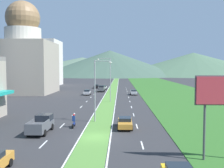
# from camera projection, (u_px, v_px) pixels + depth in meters

# --- Properties ---
(ground_plane) EXTENTS (600.00, 600.00, 0.00)m
(ground_plane) POSITION_uv_depth(u_px,v_px,m) (95.00, 137.00, 29.32)
(ground_plane) COLOR #2D2D30
(grass_median) EXTENTS (3.20, 240.00, 0.06)m
(grass_median) POSITION_uv_depth(u_px,v_px,m) (112.00, 91.00, 89.17)
(grass_median) COLOR #518438
(grass_median) RESTS_ON ground_plane
(grass_verge_right) EXTENTS (24.00, 240.00, 0.06)m
(grass_verge_right) POSITION_uv_depth(u_px,v_px,m) (172.00, 91.00, 88.51)
(grass_verge_right) COLOR #2D6023
(grass_verge_right) RESTS_ON ground_plane
(lane_dash_left_2) EXTENTS (0.16, 2.80, 0.01)m
(lane_dash_left_2) POSITION_uv_depth(u_px,v_px,m) (43.00, 144.00, 26.70)
(lane_dash_left_2) COLOR silver
(lane_dash_left_2) RESTS_ON ground_plane
(lane_dash_left_3) EXTENTS (0.16, 2.80, 0.01)m
(lane_dash_left_3) POSITION_uv_depth(u_px,v_px,m) (62.00, 126.00, 35.29)
(lane_dash_left_3) COLOR silver
(lane_dash_left_3) RESTS_ON ground_plane
(lane_dash_left_4) EXTENTS (0.16, 2.80, 0.01)m
(lane_dash_left_4) POSITION_uv_depth(u_px,v_px,m) (74.00, 114.00, 43.88)
(lane_dash_left_4) COLOR silver
(lane_dash_left_4) RESTS_ON ground_plane
(lane_dash_left_5) EXTENTS (0.16, 2.80, 0.01)m
(lane_dash_left_5) POSITION_uv_depth(u_px,v_px,m) (81.00, 107.00, 52.47)
(lane_dash_left_5) COLOR silver
(lane_dash_left_5) RESTS_ON ground_plane
(lane_dash_left_6) EXTENTS (0.16, 2.80, 0.01)m
(lane_dash_left_6) POSITION_uv_depth(u_px,v_px,m) (87.00, 101.00, 61.06)
(lane_dash_left_6) COLOR silver
(lane_dash_left_6) RESTS_ON ground_plane
(lane_dash_left_7) EXTENTS (0.16, 2.80, 0.01)m
(lane_dash_left_7) POSITION_uv_depth(u_px,v_px,m) (91.00, 97.00, 69.64)
(lane_dash_left_7) COLOR silver
(lane_dash_left_7) RESTS_ON ground_plane
(lane_dash_left_8) EXTENTS (0.16, 2.80, 0.01)m
(lane_dash_left_8) POSITION_uv_depth(u_px,v_px,m) (94.00, 94.00, 78.23)
(lane_dash_left_8) COLOR silver
(lane_dash_left_8) RESTS_ON ground_plane
(lane_dash_left_9) EXTENTS (0.16, 2.80, 0.01)m
(lane_dash_left_9) POSITION_uv_depth(u_px,v_px,m) (97.00, 92.00, 86.82)
(lane_dash_left_9) COLOR silver
(lane_dash_left_9) RESTS_ON ground_plane
(lane_dash_left_10) EXTENTS (0.16, 2.80, 0.01)m
(lane_dash_left_10) POSITION_uv_depth(u_px,v_px,m) (99.00, 89.00, 95.41)
(lane_dash_left_10) COLOR silver
(lane_dash_left_10) RESTS_ON ground_plane
(lane_dash_left_11) EXTENTS (0.16, 2.80, 0.01)m
(lane_dash_left_11) POSITION_uv_depth(u_px,v_px,m) (101.00, 88.00, 103.99)
(lane_dash_left_11) COLOR silver
(lane_dash_left_11) RESTS_ON ground_plane
(lane_dash_right_2) EXTENTS (0.16, 2.80, 0.01)m
(lane_dash_right_2) POSITION_uv_depth(u_px,v_px,m) (142.00, 145.00, 26.38)
(lane_dash_right_2) COLOR silver
(lane_dash_right_2) RESTS_ON ground_plane
(lane_dash_right_3) EXTENTS (0.16, 2.80, 0.01)m
(lane_dash_right_3) POSITION_uv_depth(u_px,v_px,m) (137.00, 126.00, 34.96)
(lane_dash_right_3) COLOR silver
(lane_dash_right_3) RESTS_ON ground_plane
(lane_dash_right_4) EXTENTS (0.16, 2.80, 0.01)m
(lane_dash_right_4) POSITION_uv_depth(u_px,v_px,m) (134.00, 115.00, 43.55)
(lane_dash_right_4) COLOR silver
(lane_dash_right_4) RESTS_ON ground_plane
(lane_dash_right_5) EXTENTS (0.16, 2.80, 0.01)m
(lane_dash_right_5) POSITION_uv_depth(u_px,v_px,m) (131.00, 107.00, 52.14)
(lane_dash_right_5) COLOR silver
(lane_dash_right_5) RESTS_ON ground_plane
(lane_dash_right_6) EXTENTS (0.16, 2.80, 0.01)m
(lane_dash_right_6) POSITION_uv_depth(u_px,v_px,m) (130.00, 102.00, 60.73)
(lane_dash_right_6) COLOR silver
(lane_dash_right_6) RESTS_ON ground_plane
(lane_dash_right_7) EXTENTS (0.16, 2.80, 0.01)m
(lane_dash_right_7) POSITION_uv_depth(u_px,v_px,m) (129.00, 97.00, 69.31)
(lane_dash_right_7) COLOR silver
(lane_dash_right_7) RESTS_ON ground_plane
(lane_dash_right_8) EXTENTS (0.16, 2.80, 0.01)m
(lane_dash_right_8) POSITION_uv_depth(u_px,v_px,m) (128.00, 94.00, 77.90)
(lane_dash_right_8) COLOR silver
(lane_dash_right_8) RESTS_ON ground_plane
(lane_dash_right_9) EXTENTS (0.16, 2.80, 0.01)m
(lane_dash_right_9) POSITION_uv_depth(u_px,v_px,m) (127.00, 92.00, 86.49)
(lane_dash_right_9) COLOR silver
(lane_dash_right_9) RESTS_ON ground_plane
(lane_dash_right_10) EXTENTS (0.16, 2.80, 0.01)m
(lane_dash_right_10) POSITION_uv_depth(u_px,v_px,m) (126.00, 90.00, 95.08)
(lane_dash_right_10) COLOR silver
(lane_dash_right_10) RESTS_ON ground_plane
(lane_dash_right_11) EXTENTS (0.16, 2.80, 0.01)m
(lane_dash_right_11) POSITION_uv_depth(u_px,v_px,m) (126.00, 88.00, 103.67)
(lane_dash_right_11) COLOR silver
(lane_dash_right_11) RESTS_ON ground_plane
(edge_line_median_left) EXTENTS (0.16, 240.00, 0.01)m
(edge_line_median_left) POSITION_uv_depth(u_px,v_px,m) (107.00, 91.00, 89.23)
(edge_line_median_left) COLOR silver
(edge_line_median_left) RESTS_ON ground_plane
(edge_line_median_right) EXTENTS (0.16, 240.00, 0.01)m
(edge_line_median_right) POSITION_uv_depth(u_px,v_px,m) (117.00, 91.00, 89.12)
(edge_line_median_right) COLOR silver
(edge_line_median_right) RESTS_ON ground_plane
(domed_building) EXTENTS (18.14, 18.14, 28.70)m
(domed_building) POSITION_uv_depth(u_px,v_px,m) (24.00, 57.00, 81.07)
(domed_building) COLOR #9E9384
(domed_building) RESTS_ON ground_plane
(midrise_colored) EXTENTS (16.89, 16.89, 20.46)m
(midrise_colored) POSITION_uv_depth(u_px,v_px,m) (41.00, 63.00, 118.10)
(midrise_colored) COLOR silver
(midrise_colored) RESTS_ON ground_plane
(hill_far_left) EXTENTS (197.87, 197.87, 20.70)m
(hill_far_left) POSITION_uv_depth(u_px,v_px,m) (82.00, 66.00, 308.41)
(hill_far_left) COLOR #516B56
(hill_far_left) RESTS_ON ground_plane
(hill_far_center) EXTENTS (149.39, 149.39, 26.32)m
(hill_far_center) POSITION_uv_depth(u_px,v_px,m) (110.00, 63.00, 269.22)
(hill_far_center) COLOR #3D5647
(hill_far_center) RESTS_ON ground_plane
(hill_far_right) EXTENTS (171.22, 171.22, 24.93)m
(hill_far_right) POSITION_uv_depth(u_px,v_px,m) (193.00, 64.00, 284.55)
(hill_far_right) COLOR #47664C
(hill_far_right) RESTS_ON ground_plane
(street_lamp_near) EXTENTS (2.63, 0.28, 9.03)m
(street_lamp_near) POSITION_uv_depth(u_px,v_px,m) (97.00, 87.00, 37.56)
(street_lamp_near) COLOR #99999E
(street_lamp_near) RESTS_ON ground_plane
(street_lamp_mid) EXTENTS (3.23, 0.36, 10.22)m
(street_lamp_mid) POSITION_uv_depth(u_px,v_px,m) (109.00, 77.00, 59.69)
(street_lamp_mid) COLOR #99999E
(street_lamp_mid) RESTS_ON ground_plane
(car_0) EXTENTS (1.87, 4.29, 1.38)m
(car_0) POSITION_uv_depth(u_px,v_px,m) (104.00, 87.00, 96.32)
(car_0) COLOR silver
(car_0) RESTS_ON ground_plane
(car_1) EXTENTS (1.95, 4.51, 1.41)m
(car_1) POSITION_uv_depth(u_px,v_px,m) (125.00, 123.00, 33.83)
(car_1) COLOR #C6842D
(car_1) RESTS_ON ground_plane
(car_2) EXTENTS (1.95, 4.51, 1.45)m
(car_2) POSITION_uv_depth(u_px,v_px,m) (134.00, 92.00, 76.27)
(car_2) COLOR #B2B2B7
(car_2) RESTS_ON ground_plane
(car_5) EXTENTS (1.88, 4.35, 1.54)m
(car_5) POSITION_uv_depth(u_px,v_px,m) (87.00, 92.00, 75.87)
(car_5) COLOR #B2B2B7
(car_5) RESTS_ON ground_plane
(car_6) EXTENTS (1.89, 4.44, 1.47)m
(car_6) POSITION_uv_depth(u_px,v_px,m) (96.00, 86.00, 101.57)
(car_6) COLOR black
(car_6) RESTS_ON ground_plane
(pickup_truck_0) EXTENTS (2.18, 5.40, 2.00)m
(pickup_truck_0) POSITION_uv_depth(u_px,v_px,m) (41.00, 124.00, 31.66)
(pickup_truck_0) COLOR #515459
(pickup_truck_0) RESTS_ON ground_plane
(pickup_truck_1) EXTENTS (2.18, 5.40, 2.00)m
(pickup_truck_1) POSITION_uv_depth(u_px,v_px,m) (101.00, 89.00, 86.75)
(pickup_truck_1) COLOR #515459
(pickup_truck_1) RESTS_ON ground_plane
(motorcycle_rider) EXTENTS (0.36, 2.00, 1.80)m
(motorcycle_rider) POSITION_uv_depth(u_px,v_px,m) (74.00, 122.00, 34.28)
(motorcycle_rider) COLOR black
(motorcycle_rider) RESTS_ON ground_plane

